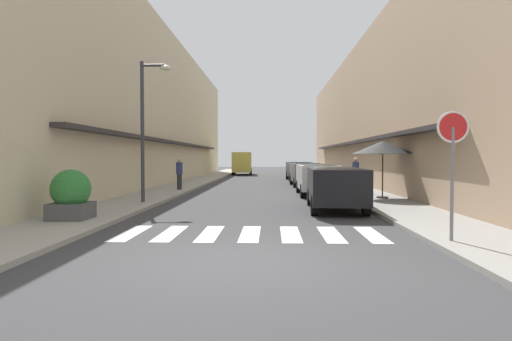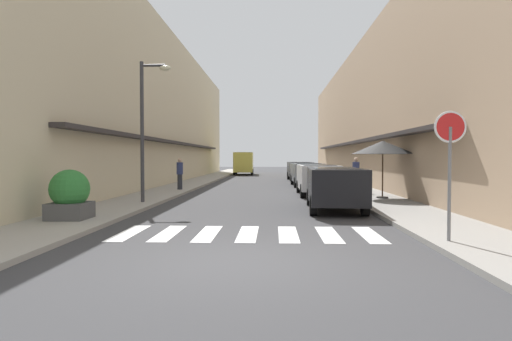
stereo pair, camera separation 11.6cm
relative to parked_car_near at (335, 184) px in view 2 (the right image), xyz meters
name	(u,v)px [view 2 (the right image)]	position (x,y,z in m)	size (l,w,h in m)	color
ground_plane	(264,186)	(-2.71, 13.02, -0.92)	(112.12, 112.12, 0.00)	#38383A
sidewalk_left	(189,184)	(-7.65, 13.02, -0.86)	(2.36, 71.35, 0.12)	#9E998E
sidewalk_right	(341,185)	(2.23, 13.02, -0.86)	(2.36, 71.35, 0.12)	gray
building_row_left	(140,110)	(-11.33, 14.57, 4.18)	(5.50, 47.87, 10.20)	beige
building_row_right	(392,116)	(5.91, 14.57, 3.73)	(5.50, 47.87, 9.30)	tan
crosswalk	(248,234)	(-2.71, -4.68, -0.92)	(6.15, 2.20, 0.01)	silver
parked_car_near	(335,184)	(0.00, 0.00, 0.00)	(1.97, 4.42, 1.47)	black
parked_car_mid	(317,176)	(0.00, 5.86, 0.00)	(1.82, 4.43, 1.47)	silver
parked_car_far	(307,172)	(0.00, 12.52, 0.00)	(1.91, 4.46, 1.47)	#4C5156
parked_car_distant	(300,169)	(0.00, 19.40, 0.00)	(1.96, 4.12, 1.47)	black
delivery_van	(244,161)	(-5.27, 30.71, 0.48)	(2.14, 5.46, 2.37)	#D8CC4C
round_street_sign	(450,141)	(1.46, -5.94, 1.22)	(0.65, 0.07, 2.64)	slate
street_lamp	(147,116)	(-6.92, 1.40, 2.46)	(1.19, 0.28, 5.33)	#38383D
cafe_umbrella	(383,148)	(2.45, 3.31, 1.31)	(2.59, 2.59, 2.40)	#262626
planter_corner	(70,195)	(-7.72, -3.18, -0.14)	(1.08, 1.08, 1.37)	#4C4C4C
pedestrian_walking_near	(356,174)	(1.95, 6.48, 0.10)	(0.34, 0.34, 1.70)	#282B33
pedestrian_walking_far	(180,173)	(-7.08, 7.80, 0.07)	(0.34, 0.34, 1.66)	#282B33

